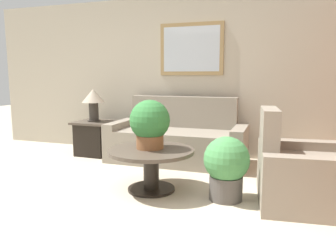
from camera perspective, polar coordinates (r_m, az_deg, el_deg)
name	(u,v)px	position (r m, az deg, el deg)	size (l,w,h in m)	color
ground_plane	(85,218)	(3.27, -14.33, -15.23)	(20.00, 20.00, 0.00)	#BCAD93
wall_back	(176,76)	(5.55, 1.45, 8.72)	(7.06, 0.09, 2.60)	#B2A893
couch_main	(177,141)	(5.04, 1.63, -2.66)	(2.08, 0.88, 0.99)	gray
armchair	(301,174)	(3.66, 22.13, -7.80)	(0.99, 1.07, 0.99)	gray
coffee_table	(151,161)	(3.77, -2.96, -6.03)	(0.99, 0.99, 0.49)	black
side_table	(95,137)	(5.63, -12.65, -1.97)	(0.60, 0.60, 0.57)	black
table_lamp	(93,99)	(5.55, -12.87, 4.57)	(0.37, 0.37, 0.54)	#2D2823
potted_plant_on_table	(150,123)	(3.73, -3.19, 0.53)	(0.46, 0.46, 0.56)	brown
potted_plant_floor	(226,166)	(3.54, 10.13, -6.82)	(0.49, 0.49, 0.68)	#4C4742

